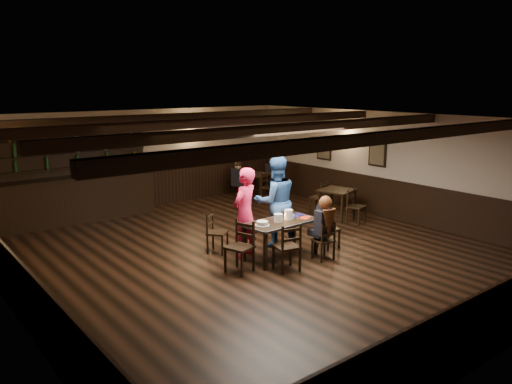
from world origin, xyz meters
TOP-DOWN VIEW (x-y plane):
  - ground at (0.00, 0.00)m, footprint 10.00×10.00m
  - room_shell at (0.01, 0.04)m, footprint 9.02×10.02m
  - dining_table at (0.27, -0.54)m, footprint 1.52×0.81m
  - chair_near_left at (-0.11, -1.19)m, footprint 0.50×0.49m
  - chair_near_right at (0.85, -1.18)m, footprint 0.40×0.38m
  - chair_end_left at (-0.75, -0.62)m, footprint 0.53×0.55m
  - chair_end_right at (1.41, -0.67)m, footprint 0.39×0.41m
  - chair_far_pushed at (-0.57, 0.58)m, footprint 0.53×0.53m
  - woman_pink at (-0.22, -0.00)m, footprint 0.76×0.63m
  - man_blue at (0.70, 0.13)m, footprint 1.13×1.02m
  - seated_person at (0.86, -1.14)m, footprint 0.35×0.52m
  - cake at (-0.22, -0.55)m, footprint 0.27×0.27m
  - plate_stack_a at (0.19, -0.54)m, footprint 0.17×0.17m
  - plate_stack_b at (0.48, -0.52)m, footprint 0.17×0.17m
  - tea_light at (0.35, -0.41)m, footprint 0.05×0.05m
  - salt_shaker at (0.57, -0.56)m, footprint 0.04×0.04m
  - pepper_shaker at (0.69, -0.61)m, footprint 0.03×0.03m
  - drink_glass at (0.53, -0.45)m, footprint 0.07×0.07m
  - menu_red at (0.82, -0.62)m, footprint 0.35×0.31m
  - menu_blue at (0.83, -0.42)m, footprint 0.35×0.28m
  - bar_counter at (-2.16, 4.72)m, footprint 4.51×0.70m
  - back_table_a at (3.37, 0.85)m, footprint 0.97×0.97m
  - back_table_b at (3.11, 3.91)m, footprint 1.12×1.12m
  - bg_patron_left at (2.47, 3.89)m, footprint 0.32×0.40m
  - bg_patron_right at (3.75, 3.85)m, footprint 0.32×0.42m

SIDE VIEW (x-z plane):
  - ground at x=0.00m, z-range 0.00..0.00m
  - chair_near_right at x=0.85m, z-range 0.06..0.84m
  - chair_end_right at x=1.41m, z-range 0.07..0.88m
  - chair_far_pushed at x=-0.57m, z-range 0.07..0.90m
  - chair_near_left at x=-0.11m, z-range 0.08..0.99m
  - chair_end_left at x=-0.75m, z-range 0.08..1.03m
  - back_table_a at x=3.37m, z-range 0.27..1.02m
  - back_table_b at x=3.11m, z-range 0.28..1.03m
  - dining_table at x=0.27m, z-range 0.29..1.04m
  - bar_counter at x=-2.16m, z-range -0.37..1.83m
  - menu_red at x=0.82m, z-range 0.75..0.76m
  - menu_blue at x=0.83m, z-range 0.75..0.76m
  - tea_light at x=0.35m, z-range 0.75..0.80m
  - cake at x=-0.22m, z-range 0.75..0.84m
  - pepper_shaker at x=0.69m, z-range 0.75..0.84m
  - salt_shaker at x=0.57m, z-range 0.75..0.85m
  - drink_glass at x=0.53m, z-range 0.75..0.86m
  - bg_patron_left at x=2.47m, z-range 0.47..1.19m
  - plate_stack_a at x=0.19m, z-range 0.75..0.92m
  - seated_person at x=0.86m, z-range 0.42..1.27m
  - bg_patron_right at x=3.75m, z-range 0.47..1.22m
  - plate_stack_b at x=0.48m, z-range 0.75..0.95m
  - woman_pink at x=-0.22m, z-range 0.00..1.79m
  - man_blue at x=0.70m, z-range 0.00..1.92m
  - room_shell at x=0.01m, z-range 0.39..3.10m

